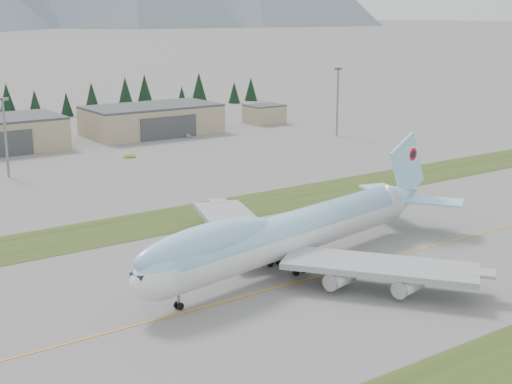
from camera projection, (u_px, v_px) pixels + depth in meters
ground at (316, 277)px, 121.46m from camera, size 7000.00×7000.00×0.00m
grass_strip_near at (505, 365)px, 91.23m from camera, size 400.00×14.00×0.08m
grass_strip_far at (186, 217)px, 157.25m from camera, size 400.00×18.00×0.08m
taxiway_line_main at (316, 277)px, 121.46m from camera, size 400.00×0.40×0.02m
boeing_747_freighter at (290, 233)px, 124.04m from camera, size 76.70×64.92×20.11m
hangar_right at (152, 120)px, 264.34m from camera, size 48.00×26.60×10.80m
control_shed at (264, 114)px, 290.96m from camera, size 14.00×12.00×7.60m
floodlight_masts at (62, 115)px, 200.71m from camera, size 159.09×4.00×24.79m
service_vehicle_b at (130, 158)px, 222.24m from camera, size 4.02×2.40×1.25m
service_vehicle_c at (187, 137)px, 259.44m from camera, size 1.92×4.41×1.26m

